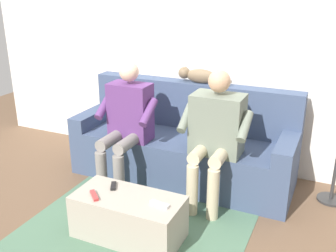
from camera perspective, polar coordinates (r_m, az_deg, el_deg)
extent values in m
plane|color=brown|center=(3.39, -2.55, -12.49)|extent=(8.00, 8.00, 0.00)
cube|color=silver|center=(3.97, 5.09, 13.43)|extent=(5.24, 0.06, 2.73)
cube|color=#3D4C6B|center=(3.76, 1.54, -5.12)|extent=(1.81, 0.57, 0.45)
cube|color=#3D4C6B|center=(3.99, 3.67, 0.04)|extent=(2.14, 0.18, 0.92)
cube|color=#3D4C6B|center=(3.51, 16.69, -6.73)|extent=(0.16, 0.57, 0.59)
cube|color=#3D4C6B|center=(4.18, -11.01, -1.75)|extent=(0.16, 0.57, 0.59)
cube|color=#A89E8E|center=(3.03, -5.84, -13.15)|extent=(0.83, 0.40, 0.34)
cube|color=slate|center=(3.32, 7.26, 0.25)|extent=(0.43, 0.28, 0.52)
sphere|color=tan|center=(3.21, 7.56, 6.55)|extent=(0.19, 0.19, 0.19)
cylinder|color=#C6B793|center=(3.22, 7.74, -4.35)|extent=(0.11, 0.33, 0.11)
cylinder|color=#C6B793|center=(3.27, 4.72, -3.84)|extent=(0.11, 0.33, 0.11)
cylinder|color=#C6B793|center=(3.21, 6.62, -10.01)|extent=(0.10, 0.10, 0.45)
cylinder|color=#C6B793|center=(3.26, 3.57, -9.39)|extent=(0.10, 0.10, 0.45)
cylinder|color=slate|center=(3.17, 11.26, -0.06)|extent=(0.08, 0.27, 0.22)
cylinder|color=slate|center=(3.31, 2.67, 1.21)|extent=(0.08, 0.27, 0.22)
cube|color=#5B3370|center=(3.61, -5.54, 2.09)|extent=(0.38, 0.23, 0.54)
sphere|color=beige|center=(3.51, -5.75, 7.95)|extent=(0.18, 0.18, 0.18)
cylinder|color=gray|center=(3.48, -5.73, -2.36)|extent=(0.11, 0.39, 0.11)
cylinder|color=gray|center=(3.57, -8.24, -1.89)|extent=(0.11, 0.39, 0.11)
cylinder|color=gray|center=(3.45, -7.19, -7.76)|extent=(0.10, 0.10, 0.45)
cylinder|color=gray|center=(3.54, -9.71, -7.14)|extent=(0.10, 0.10, 0.45)
cylinder|color=#5B3370|center=(3.42, -2.88, 2.02)|extent=(0.08, 0.27, 0.22)
cylinder|color=#5B3370|center=(3.64, -9.34, 2.93)|extent=(0.08, 0.27, 0.22)
ellipsoid|color=#756047|center=(3.81, 4.89, 7.32)|extent=(0.31, 0.11, 0.14)
sphere|color=#756047|center=(3.87, 2.40, 7.83)|extent=(0.12, 0.12, 0.12)
cone|color=#756047|center=(3.89, 2.65, 8.58)|extent=(0.04, 0.04, 0.03)
cone|color=#756047|center=(3.83, 2.33, 8.42)|extent=(0.04, 0.04, 0.03)
cylinder|color=#756047|center=(3.76, 7.97, 6.57)|extent=(0.18, 0.03, 0.03)
cube|color=#B73333|center=(2.97, -10.81, -9.99)|extent=(0.13, 0.13, 0.02)
cube|color=black|center=(3.08, -8.04, -8.72)|extent=(0.09, 0.12, 0.02)
cube|color=white|center=(2.81, -1.25, -11.44)|extent=(0.15, 0.06, 0.02)
cube|color=#4C7056|center=(3.23, -4.40, -14.37)|extent=(1.71, 1.44, 0.01)
cylinder|color=#2D2D2D|center=(3.83, 22.81, -9.91)|extent=(0.24, 0.24, 0.02)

